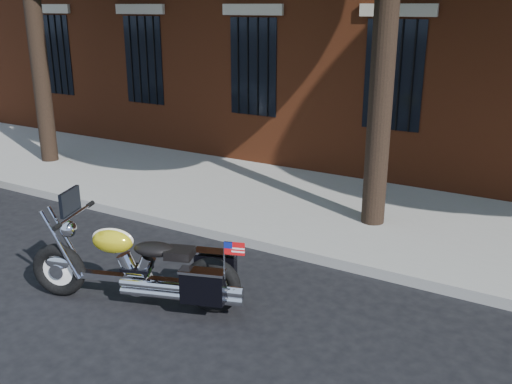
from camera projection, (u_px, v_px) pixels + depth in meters
The scene contains 4 objects.
ground at pixel (252, 299), 7.00m from camera, with size 120.00×120.00×0.00m, color black.
curb at pixel (302, 253), 8.10m from camera, with size 40.00×0.16×0.15m, color gray.
sidewalk at pixel (351, 214), 9.64m from camera, with size 40.00×3.60×0.15m, color gray.
motorcycle at pixel (144, 269), 6.71m from camera, with size 2.73×1.32×1.39m.
Camera 1 is at (3.23, -5.34, 3.43)m, focal length 40.00 mm.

